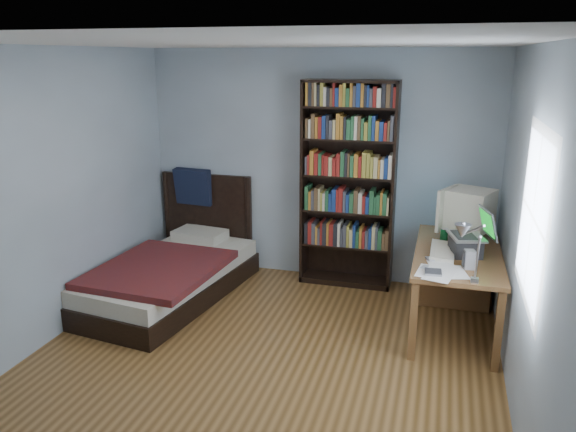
# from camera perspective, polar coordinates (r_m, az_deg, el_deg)

# --- Properties ---
(room) EXTENTS (4.20, 4.24, 2.50)m
(room) POSITION_cam_1_polar(r_m,az_deg,el_deg) (4.17, -2.99, -0.22)
(room) COLOR brown
(room) RESTS_ON ground
(desk) EXTENTS (0.75, 1.53, 0.73)m
(desk) POSITION_cam_1_polar(r_m,az_deg,el_deg) (5.76, 16.62, -5.09)
(desk) COLOR brown
(desk) RESTS_ON floor
(crt_monitor) EXTENTS (0.56, 0.51, 0.48)m
(crt_monitor) POSITION_cam_1_polar(r_m,az_deg,el_deg) (5.59, 17.70, 0.57)
(crt_monitor) COLOR beige
(crt_monitor) RESTS_ON desk
(laptop) EXTENTS (0.43, 0.41, 0.43)m
(laptop) POSITION_cam_1_polar(r_m,az_deg,el_deg) (5.15, 17.82, -2.54)
(laptop) COLOR #2D2D30
(laptop) RESTS_ON desk
(desk_lamp) EXTENTS (0.22, 0.50, 0.59)m
(desk_lamp) POSITION_cam_1_polar(r_m,az_deg,el_deg) (4.10, 17.56, -2.01)
(desk_lamp) COLOR #99999E
(desk_lamp) RESTS_ON desk
(keyboard) EXTENTS (0.21, 0.52, 0.05)m
(keyboard) POSITION_cam_1_polar(r_m,az_deg,el_deg) (5.17, 15.40, -3.44)
(keyboard) COLOR beige
(keyboard) RESTS_ON desk
(speaker) EXTENTS (0.10, 0.10, 0.16)m
(speaker) POSITION_cam_1_polar(r_m,az_deg,el_deg) (4.84, 17.93, -4.22)
(speaker) COLOR gray
(speaker) RESTS_ON desk
(soda_can) EXTENTS (0.07, 0.07, 0.13)m
(soda_can) POSITION_cam_1_polar(r_m,az_deg,el_deg) (5.46, 15.56, -1.90)
(soda_can) COLOR #083C1A
(soda_can) RESTS_ON desk
(mouse) EXTENTS (0.07, 0.12, 0.04)m
(mouse) POSITION_cam_1_polar(r_m,az_deg,el_deg) (5.50, 16.95, -2.37)
(mouse) COLOR silver
(mouse) RESTS_ON desk
(phone_silver) EXTENTS (0.08, 0.11, 0.02)m
(phone_silver) POSITION_cam_1_polar(r_m,az_deg,el_deg) (4.96, 14.21, -4.27)
(phone_silver) COLOR #B3B3B7
(phone_silver) RESTS_ON desk
(phone_grey) EXTENTS (0.07, 0.09, 0.02)m
(phone_grey) POSITION_cam_1_polar(r_m,az_deg,el_deg) (4.77, 13.69, -5.09)
(phone_grey) COLOR gray
(phone_grey) RESTS_ON desk
(external_drive) EXTENTS (0.14, 0.14, 0.03)m
(external_drive) POSITION_cam_1_polar(r_m,az_deg,el_deg) (4.65, 14.52, -5.61)
(external_drive) COLOR gray
(external_drive) RESTS_ON desk
(bookshelf) EXTENTS (0.98, 0.30, 2.19)m
(bookshelf) POSITION_cam_1_polar(r_m,az_deg,el_deg) (5.96, 6.12, 3.11)
(bookshelf) COLOR black
(bookshelf) RESTS_ON floor
(bed) EXTENTS (1.30, 2.19, 1.16)m
(bed) POSITION_cam_1_polar(r_m,az_deg,el_deg) (5.99, -11.63, -5.52)
(bed) COLOR black
(bed) RESTS_ON floor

